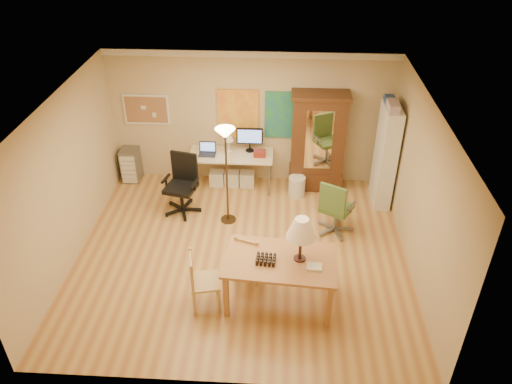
# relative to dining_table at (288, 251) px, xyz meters

# --- Properties ---
(floor) EXTENTS (5.50, 5.50, 0.00)m
(floor) POSITION_rel_dining_table_xyz_m (-0.75, 1.02, -0.95)
(floor) COLOR #AC6F3D
(floor) RESTS_ON ground
(crown_molding) EXTENTS (5.50, 0.08, 0.12)m
(crown_molding) POSITION_rel_dining_table_xyz_m (-0.75, 3.48, 1.69)
(crown_molding) COLOR white
(crown_molding) RESTS_ON floor
(corkboard) EXTENTS (0.90, 0.04, 0.62)m
(corkboard) POSITION_rel_dining_table_xyz_m (-2.80, 3.49, 0.55)
(corkboard) COLOR #996B48
(corkboard) RESTS_ON floor
(art_panel_left) EXTENTS (0.80, 0.04, 1.00)m
(art_panel_left) POSITION_rel_dining_table_xyz_m (-1.00, 3.49, 0.50)
(art_panel_left) COLOR yellow
(art_panel_left) RESTS_ON floor
(art_panel_right) EXTENTS (0.75, 0.04, 0.95)m
(art_panel_right) POSITION_rel_dining_table_xyz_m (-0.10, 3.49, 0.50)
(art_panel_right) COLOR #217087
(art_panel_right) RESTS_ON floor
(dining_table) EXTENTS (1.67, 1.08, 1.50)m
(dining_table) POSITION_rel_dining_table_xyz_m (0.00, 0.00, 0.00)
(dining_table) COLOR olive
(dining_table) RESTS_ON floor
(ladder_chair_back) EXTENTS (0.50, 0.49, 0.86)m
(ladder_chair_back) POSITION_rel_dining_table_xyz_m (-0.57, 0.48, -0.55)
(ladder_chair_back) COLOR tan
(ladder_chair_back) RESTS_ON floor
(ladder_chair_left) EXTENTS (0.50, 0.51, 0.94)m
(ladder_chair_left) POSITION_rel_dining_table_xyz_m (-1.21, -0.15, -0.51)
(ladder_chair_left) COLOR tan
(ladder_chair_left) RESTS_ON floor
(torchiere_lamp) EXTENTS (0.34, 0.34, 1.87)m
(torchiere_lamp) POSITION_rel_dining_table_xyz_m (-1.08, 1.98, 0.55)
(torchiere_lamp) COLOR #3C2C18
(torchiere_lamp) RESTS_ON floor
(computer_desk) EXTENTS (1.65, 0.72, 1.24)m
(computer_desk) POSITION_rel_dining_table_xyz_m (-1.09, 3.17, -0.49)
(computer_desk) COLOR #C3A98E
(computer_desk) RESTS_ON floor
(office_chair_black) EXTENTS (0.70, 0.70, 1.14)m
(office_chair_black) POSITION_rel_dining_table_xyz_m (-1.96, 2.24, -0.64)
(office_chair_black) COLOR black
(office_chair_black) RESTS_ON floor
(office_chair_green) EXTENTS (0.66, 0.66, 1.07)m
(office_chair_green) POSITION_rel_dining_table_xyz_m (0.84, 1.73, -0.67)
(office_chair_green) COLOR slate
(office_chair_green) RESTS_ON floor
(drawer_cart) EXTENTS (0.35, 0.42, 0.69)m
(drawer_cart) POSITION_rel_dining_table_xyz_m (-3.22, 3.30, -0.60)
(drawer_cart) COLOR slate
(drawer_cart) RESTS_ON floor
(armoire) EXTENTS (1.09, 0.52, 2.01)m
(armoire) POSITION_rel_dining_table_xyz_m (0.56, 3.26, -0.08)
(armoire) COLOR #34210E
(armoire) RESTS_ON floor
(bookshelf) EXTENTS (0.29, 0.78, 1.96)m
(bookshelf) POSITION_rel_dining_table_xyz_m (1.80, 2.82, 0.02)
(bookshelf) COLOR white
(bookshelf) RESTS_ON floor
(wastebin) EXTENTS (0.33, 0.33, 0.41)m
(wastebin) POSITION_rel_dining_table_xyz_m (0.19, 2.89, -0.75)
(wastebin) COLOR silver
(wastebin) RESTS_ON floor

